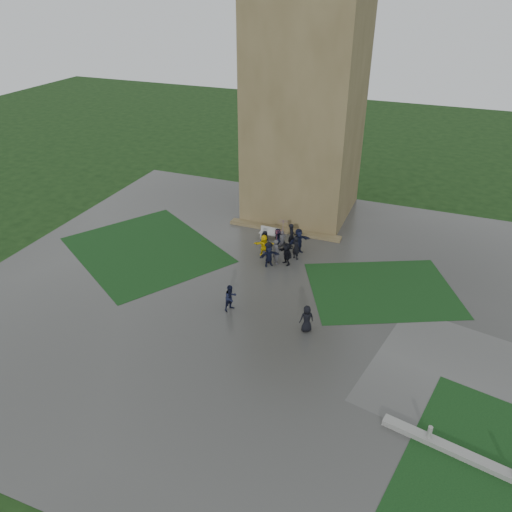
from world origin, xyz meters
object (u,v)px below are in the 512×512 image
(tower, at_px, (306,103))
(pedestrian_near, at_px, (307,319))
(bench, at_px, (270,233))
(pedestrian_mid, at_px, (231,298))

(tower, bearing_deg, pedestrian_near, -71.94)
(bench, relative_size, pedestrian_mid, 0.93)
(bench, bearing_deg, tower, 85.20)
(pedestrian_near, bearing_deg, tower, -106.10)
(bench, bearing_deg, pedestrian_near, -58.03)
(pedestrian_mid, distance_m, pedestrian_near, 4.81)
(pedestrian_mid, xyz_separation_m, pedestrian_near, (4.80, -0.30, -0.02))
(bench, relative_size, pedestrian_near, 0.96)
(tower, bearing_deg, bench, -96.18)
(pedestrian_near, bearing_deg, bench, -93.58)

